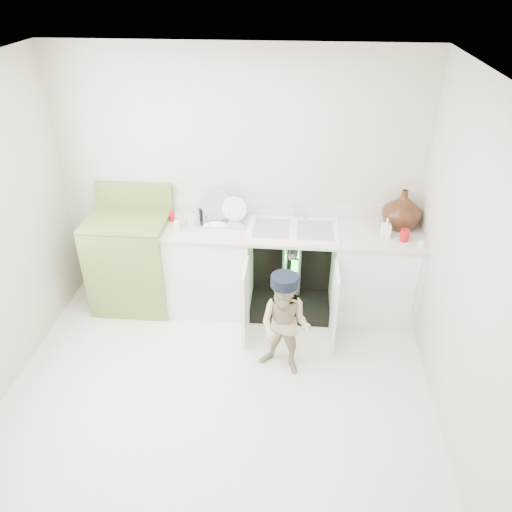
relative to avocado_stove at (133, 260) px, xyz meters
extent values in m
plane|color=beige|center=(1.04, -1.18, -0.50)|extent=(3.50, 3.50, 0.00)
cube|color=beige|center=(1.04, 0.32, 0.75)|extent=(3.50, 2.50, 0.02)
cube|color=beige|center=(1.04, -2.68, 0.75)|extent=(3.50, 2.50, 0.02)
cube|color=beige|center=(2.79, -1.18, 0.75)|extent=(2.50, 3.00, 0.02)
plane|color=white|center=(1.04, -1.18, 2.00)|extent=(3.50, 3.50, 0.00)
cube|color=white|center=(0.79, 0.02, -0.07)|extent=(0.80, 0.60, 0.86)
cube|color=white|center=(2.39, 0.02, -0.07)|extent=(0.80, 0.60, 0.86)
cube|color=black|center=(1.59, 0.29, -0.07)|extent=(0.80, 0.06, 0.86)
cube|color=black|center=(1.59, 0.02, -0.47)|extent=(0.80, 0.60, 0.06)
cylinder|color=gray|center=(1.52, 0.12, -0.05)|extent=(0.05, 0.05, 0.70)
cylinder|color=gray|center=(1.66, 0.12, -0.05)|extent=(0.05, 0.05, 0.70)
cylinder|color=gray|center=(1.59, 0.07, 0.12)|extent=(0.07, 0.18, 0.07)
cube|color=white|center=(1.19, -0.48, -0.10)|extent=(0.03, 0.40, 0.76)
cube|color=white|center=(1.99, -0.48, -0.10)|extent=(0.02, 0.40, 0.76)
cube|color=beige|center=(1.59, 0.02, 0.39)|extent=(2.44, 0.64, 0.03)
cube|color=beige|center=(1.59, 0.31, 0.48)|extent=(2.44, 0.02, 0.15)
cube|color=white|center=(1.59, 0.02, 0.40)|extent=(0.85, 0.55, 0.02)
cube|color=gray|center=(1.38, 0.02, 0.41)|extent=(0.34, 0.40, 0.01)
cube|color=gray|center=(1.79, 0.02, 0.41)|extent=(0.34, 0.40, 0.01)
cylinder|color=silver|center=(1.59, 0.24, 0.49)|extent=(0.03, 0.03, 0.17)
cylinder|color=silver|center=(1.59, 0.18, 0.57)|extent=(0.02, 0.14, 0.02)
cylinder|color=silver|center=(1.70, 0.24, 0.44)|extent=(0.04, 0.04, 0.06)
cylinder|color=white|center=(2.72, -0.29, 0.05)|extent=(0.01, 0.01, 0.70)
cube|color=white|center=(2.72, -0.20, 0.43)|extent=(0.04, 0.02, 0.06)
cube|color=silver|center=(0.89, 0.14, 0.41)|extent=(0.49, 0.32, 0.02)
cylinder|color=silver|center=(0.85, 0.16, 0.50)|extent=(0.30, 0.11, 0.29)
cylinder|color=white|center=(1.02, 0.14, 0.49)|extent=(0.24, 0.06, 0.23)
cylinder|color=silver|center=(0.69, 0.04, 0.50)|extent=(0.01, 0.01, 0.14)
cylinder|color=silver|center=(0.79, 0.04, 0.50)|extent=(0.01, 0.01, 0.14)
cylinder|color=silver|center=(0.89, 0.04, 0.50)|extent=(0.01, 0.01, 0.14)
cylinder|color=silver|center=(0.99, 0.04, 0.50)|extent=(0.01, 0.01, 0.14)
cylinder|color=silver|center=(1.08, 0.04, 0.50)|extent=(0.01, 0.01, 0.14)
imported|color=#412812|center=(2.59, 0.16, 0.59)|extent=(0.36, 0.36, 0.38)
imported|color=orange|center=(2.57, 0.12, 0.52)|extent=(0.09, 0.09, 0.24)
imported|color=white|center=(2.43, -0.04, 0.50)|extent=(0.08, 0.08, 0.18)
cylinder|color=#B40F16|center=(2.59, -0.10, 0.46)|extent=(0.08, 0.08, 0.11)
cylinder|color=#B50F10|center=(0.42, 0.10, 0.45)|extent=(0.05, 0.05, 0.10)
cylinder|color=tan|center=(0.55, 0.02, 0.44)|extent=(0.06, 0.06, 0.08)
cylinder|color=black|center=(0.69, 0.14, 0.46)|extent=(0.04, 0.04, 0.12)
cube|color=silver|center=(0.51, -0.08, 0.45)|extent=(0.05, 0.05, 0.09)
cube|color=olive|center=(0.00, -0.01, -0.03)|extent=(0.77, 0.65, 0.94)
cube|color=olive|center=(0.00, -0.01, 0.46)|extent=(0.77, 0.65, 0.02)
cube|color=olive|center=(0.00, 0.28, 0.58)|extent=(0.77, 0.06, 0.24)
cylinder|color=black|center=(-0.19, -0.17, 0.45)|extent=(0.17, 0.17, 0.02)
cylinder|color=silver|center=(-0.19, -0.17, 0.46)|extent=(0.20, 0.20, 0.01)
cylinder|color=black|center=(-0.19, 0.15, 0.45)|extent=(0.17, 0.17, 0.02)
cylinder|color=silver|center=(-0.19, 0.15, 0.46)|extent=(0.20, 0.20, 0.01)
cylinder|color=black|center=(0.19, -0.17, 0.45)|extent=(0.17, 0.17, 0.02)
cylinder|color=silver|center=(0.19, -0.17, 0.46)|extent=(0.20, 0.20, 0.01)
cylinder|color=black|center=(0.19, 0.15, 0.45)|extent=(0.17, 0.17, 0.02)
cylinder|color=silver|center=(0.19, 0.15, 0.46)|extent=(0.20, 0.20, 0.01)
imported|color=tan|center=(1.56, -0.88, -0.03)|extent=(0.55, 0.49, 0.93)
cylinder|color=black|center=(1.56, -0.88, 0.41)|extent=(0.28, 0.28, 0.09)
cube|color=black|center=(1.59, -0.78, 0.37)|extent=(0.19, 0.14, 0.01)
cube|color=black|center=(1.62, -0.32, 0.22)|extent=(0.07, 0.01, 0.14)
cube|color=#26F23F|center=(1.62, -0.33, 0.22)|extent=(0.06, 0.00, 0.12)
camera|label=1|loc=(1.60, -4.12, 2.61)|focal=35.00mm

